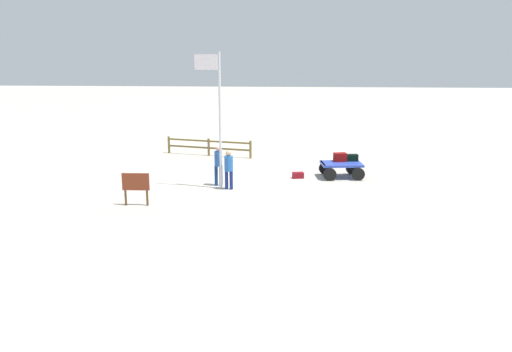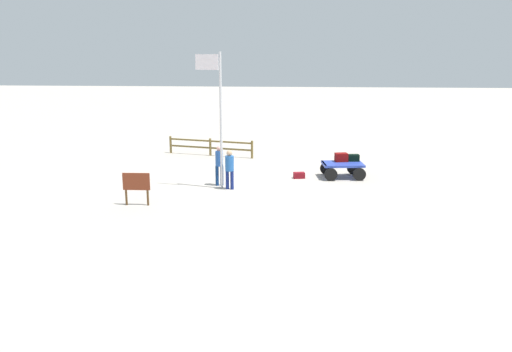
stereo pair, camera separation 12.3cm
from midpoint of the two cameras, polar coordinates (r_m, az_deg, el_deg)
ground_plane at (r=23.30m, az=-0.15°, el=-0.34°), size 120.00×120.00×0.00m
luggage_cart at (r=23.82m, az=9.36°, el=0.96°), size 1.94×1.55×0.66m
suitcase_grey at (r=24.23m, az=10.44°, el=1.93°), size 0.62×0.37×0.30m
suitcase_navy at (r=24.06m, az=9.27°, el=1.99°), size 0.60×0.48×0.38m
suitcase_maroon at (r=23.52m, az=4.79°, el=0.07°), size 0.53×0.38×0.26m
worker_lead at (r=22.07m, az=-3.80°, el=1.41°), size 0.40×0.40×1.67m
worker_trailing at (r=21.44m, az=-2.69°, el=1.02°), size 0.41×0.41×1.61m
flagpole at (r=21.25m, az=-3.96°, el=7.29°), size 1.04×0.23×5.46m
signboard at (r=19.69m, az=-12.52°, el=-0.86°), size 0.99×0.10×1.20m
wooden_fence at (r=28.53m, az=-4.80°, el=3.28°), size 4.70×1.27×0.93m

